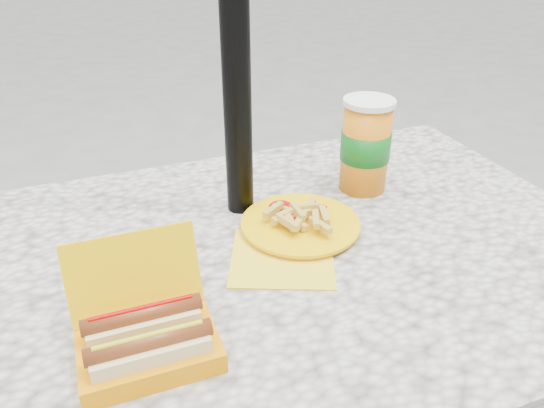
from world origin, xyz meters
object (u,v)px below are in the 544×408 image
object	(u,v)px
umbrella_pole	(234,18)
hotdog_box	(147,338)
fries_plate	(298,225)
soda_cup	(365,145)

from	to	relation	value
umbrella_pole	hotdog_box	size ratio (longest dim) A/B	12.63
umbrella_pole	fries_plate	xyz separation A→B (m)	(0.07, -0.12, -0.34)
fries_plate	soda_cup	distance (m)	0.23
fries_plate	soda_cup	bearing A→B (deg)	28.99
hotdog_box	soda_cup	xyz separation A→B (m)	(0.49, 0.31, 0.06)
umbrella_pole	soda_cup	xyz separation A→B (m)	(0.26, -0.01, -0.26)
fries_plate	soda_cup	size ratio (longest dim) A/B	1.54
fries_plate	hotdog_box	bearing A→B (deg)	-145.13
soda_cup	fries_plate	bearing A→B (deg)	-151.01
umbrella_pole	fries_plate	distance (m)	0.36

